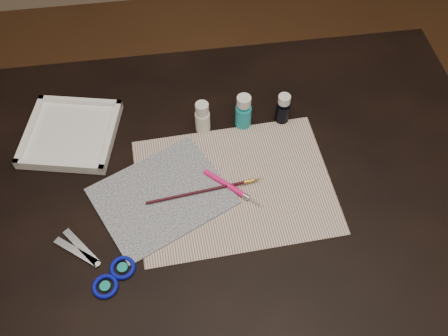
{
  "coord_description": "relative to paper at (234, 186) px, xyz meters",
  "views": [
    {
      "loc": [
        -0.09,
        -0.64,
        1.71
      ],
      "look_at": [
        0.0,
        0.0,
        0.8
      ],
      "focal_mm": 40.0,
      "sensor_mm": 36.0,
      "label": 1
    }
  ],
  "objects": [
    {
      "name": "table",
      "position": [
        -0.02,
        0.02,
        -0.38
      ],
      "size": [
        1.3,
        0.9,
        0.75
      ],
      "primitive_type": "cube",
      "color": "black",
      "rests_on": "ground"
    },
    {
      "name": "paintbrush",
      "position": [
        -0.07,
        -0.01,
        0.01
      ],
      "size": [
        0.27,
        0.04,
        0.01
      ],
      "primitive_type": null,
      "rotation": [
        0.0,
        0.0,
        0.11
      ],
      "color": "black",
      "rests_on": "canvas"
    },
    {
      "name": "paint_bottle_white",
      "position": [
        -0.05,
        0.18,
        0.04
      ],
      "size": [
        0.05,
        0.05,
        0.09
      ],
      "primitive_type": "cylinder",
      "rotation": [
        0.0,
        0.0,
        -0.4
      ],
      "color": "white",
      "rests_on": "table"
    },
    {
      "name": "craft_knife",
      "position": [
        -0.0,
        -0.01,
        0.01
      ],
      "size": [
        0.13,
        0.12,
        0.01
      ],
      "primitive_type": null,
      "rotation": [
        0.0,
        0.0,
        -0.77
      ],
      "color": "#FC1879",
      "rests_on": "paper"
    },
    {
      "name": "canvas",
      "position": [
        -0.17,
        -0.01,
        0.0
      ],
      "size": [
        0.35,
        0.32,
        0.0
      ],
      "primitive_type": "cube",
      "rotation": [
        0.0,
        0.0,
        0.44
      ],
      "color": "black",
      "rests_on": "paper"
    },
    {
      "name": "ground",
      "position": [
        -0.02,
        0.02,
        -0.76
      ],
      "size": [
        3.5,
        3.5,
        0.02
      ],
      "primitive_type": "cube",
      "color": "#422614",
      "rests_on": "ground"
    },
    {
      "name": "scissors",
      "position": [
        -0.33,
        -0.15,
        0.0
      ],
      "size": [
        0.23,
        0.21,
        0.01
      ],
      "primitive_type": null,
      "rotation": [
        0.0,
        0.0,
        2.48
      ],
      "color": "silver",
      "rests_on": "table"
    },
    {
      "name": "paper",
      "position": [
        0.0,
        0.0,
        0.0
      ],
      "size": [
        0.46,
        0.36,
        0.0
      ],
      "primitive_type": "cube",
      "rotation": [
        0.0,
        0.0,
        0.04
      ],
      "color": "silver",
      "rests_on": "table"
    },
    {
      "name": "palette_tray",
      "position": [
        -0.38,
        0.2,
        0.01
      ],
      "size": [
        0.26,
        0.26,
        0.03
      ],
      "primitive_type": "cube",
      "rotation": [
        0.0,
        0.0,
        -0.22
      ],
      "color": "white",
      "rests_on": "table"
    },
    {
      "name": "paint_bottle_cyan",
      "position": [
        0.05,
        0.18,
        0.05
      ],
      "size": [
        0.05,
        0.05,
        0.1
      ],
      "primitive_type": "cylinder",
      "rotation": [
        0.0,
        0.0,
        -0.4
      ],
      "color": "#1BA0AD",
      "rests_on": "table"
    },
    {
      "name": "paint_bottle_navy",
      "position": [
        0.15,
        0.18,
        0.04
      ],
      "size": [
        0.04,
        0.04,
        0.08
      ],
      "primitive_type": "cylinder",
      "rotation": [
        0.0,
        0.0,
        0.32
      ],
      "color": "black",
      "rests_on": "table"
    }
  ]
}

